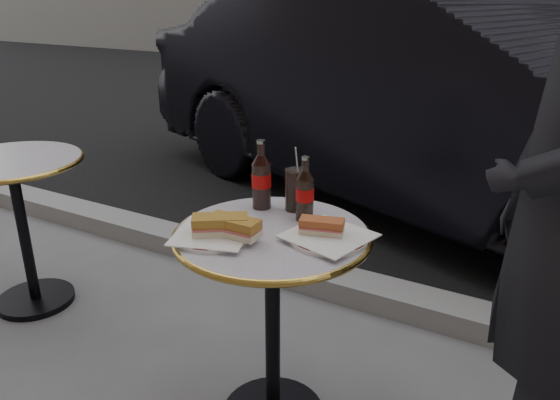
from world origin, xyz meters
The scene contains 13 objects.
asphalt_road centered at (0.00, 5.00, 0.00)m, with size 40.00×8.00×0.00m, color black.
curb centered at (0.00, 0.90, 0.05)m, with size 40.00×0.20×0.12m, color gray.
bistro_table centered at (0.00, 0.00, 0.37)m, with size 0.62×0.62×0.73m, color #BAB2C4, non-canonical shape.
bistro_table_second centered at (-1.40, 0.10, 0.37)m, with size 0.62×0.62×0.73m, color #BAB2C4, non-canonical shape.
plate_left centered at (-0.13, -0.13, 0.74)m, with size 0.23×0.23×0.01m, color white.
plate_right centered at (0.18, 0.03, 0.74)m, with size 0.24×0.24×0.01m, color white.
sandwich_left_a centered at (-0.11, -0.12, 0.77)m, with size 0.16×0.08×0.06m, color #A6752A.
sandwich_left_b centered at (-0.07, -0.11, 0.77)m, with size 0.16×0.07×0.06m, color #A9712B.
sandwich_right centered at (0.15, 0.03, 0.77)m, with size 0.13×0.06×0.05m, color #B3552D.
cola_bottle_left centered at (-0.13, 0.16, 0.85)m, with size 0.07×0.07×0.24m, color black, non-canonical shape.
cola_bottle_right centered at (0.05, 0.13, 0.84)m, with size 0.06×0.06×0.21m, color black, non-canonical shape.
cola_glass centered at (-0.02, 0.19, 0.80)m, with size 0.07×0.07×0.14m, color black.
parked_car centered at (-0.08, 2.33, 0.77)m, with size 4.69×1.63×1.54m, color black.
Camera 1 is at (0.78, -1.33, 1.44)m, focal length 35.00 mm.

